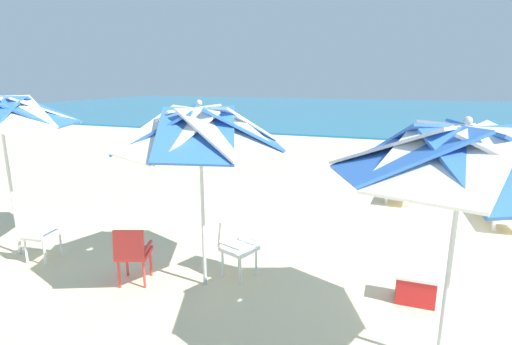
{
  "coord_description": "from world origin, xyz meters",
  "views": [
    {
      "loc": [
        -1.3,
        -7.37,
        2.87
      ],
      "look_at": [
        -3.9,
        -0.08,
        1.0
      ],
      "focal_mm": 27.41,
      "sensor_mm": 36.0,
      "label": 1
    }
  ],
  "objects_px": {
    "plastic_chair_4": "(38,233)",
    "beachgoer_seated": "(486,146)",
    "sun_lounger_0": "(497,205)",
    "sun_lounger_1": "(402,185)",
    "plastic_chair_1": "(236,244)",
    "beach_umbrella_0": "(464,154)",
    "plastic_chair_2": "(132,252)",
    "beach_ball": "(500,186)",
    "beach_umbrella_2": "(0,113)",
    "cooler_box": "(415,287)",
    "beach_umbrella_1": "(200,130)"
  },
  "relations": [
    {
      "from": "beach_umbrella_0",
      "to": "sun_lounger_0",
      "type": "bearing_deg",
      "value": 73.28
    },
    {
      "from": "plastic_chair_1",
      "to": "plastic_chair_2",
      "type": "xyz_separation_m",
      "value": [
        -1.27,
        -0.74,
        0.0
      ]
    },
    {
      "from": "plastic_chair_2",
      "to": "beach_umbrella_0",
      "type": "bearing_deg",
      "value": -4.01
    },
    {
      "from": "sun_lounger_1",
      "to": "cooler_box",
      "type": "distance_m",
      "value": 5.03
    },
    {
      "from": "beach_umbrella_0",
      "to": "plastic_chair_2",
      "type": "xyz_separation_m",
      "value": [
        -3.95,
        0.28,
        -1.71
      ]
    },
    {
      "from": "cooler_box",
      "to": "beachgoer_seated",
      "type": "xyz_separation_m",
      "value": [
        2.97,
        12.1,
        0.09
      ]
    },
    {
      "from": "plastic_chair_4",
      "to": "beachgoer_seated",
      "type": "height_order",
      "value": "beachgoer_seated"
    },
    {
      "from": "beach_umbrella_0",
      "to": "sun_lounger_1",
      "type": "height_order",
      "value": "beach_umbrella_0"
    },
    {
      "from": "cooler_box",
      "to": "beach_umbrella_2",
      "type": "bearing_deg",
      "value": -173.68
    },
    {
      "from": "plastic_chair_2",
      "to": "sun_lounger_1",
      "type": "distance_m",
      "value": 6.91
    },
    {
      "from": "plastic_chair_2",
      "to": "beach_umbrella_2",
      "type": "relative_size",
      "value": 0.32
    },
    {
      "from": "plastic_chair_1",
      "to": "beach_umbrella_2",
      "type": "relative_size",
      "value": 0.32
    },
    {
      "from": "sun_lounger_0",
      "to": "plastic_chair_1",
      "type": "bearing_deg",
      "value": -135.73
    },
    {
      "from": "plastic_chair_4",
      "to": "beach_umbrella_1",
      "type": "bearing_deg",
      "value": 4.93
    },
    {
      "from": "plastic_chair_1",
      "to": "beachgoer_seated",
      "type": "xyz_separation_m",
      "value": [
        5.46,
        12.22,
        -0.2
      ]
    },
    {
      "from": "beach_umbrella_0",
      "to": "beach_umbrella_2",
      "type": "distance_m",
      "value": 6.38
    },
    {
      "from": "beach_umbrella_0",
      "to": "beach_ball",
      "type": "distance_m",
      "value": 8.0
    },
    {
      "from": "cooler_box",
      "to": "beach_ball",
      "type": "bearing_deg",
      "value": 70.12
    },
    {
      "from": "sun_lounger_0",
      "to": "cooler_box",
      "type": "relative_size",
      "value": 4.35
    },
    {
      "from": "sun_lounger_0",
      "to": "sun_lounger_1",
      "type": "relative_size",
      "value": 0.99
    },
    {
      "from": "plastic_chair_2",
      "to": "sun_lounger_1",
      "type": "relative_size",
      "value": 0.4
    },
    {
      "from": "beachgoer_seated",
      "to": "beach_umbrella_2",
      "type": "bearing_deg",
      "value": -125.56
    },
    {
      "from": "sun_lounger_0",
      "to": "sun_lounger_1",
      "type": "distance_m",
      "value": 2.14
    },
    {
      "from": "beach_umbrella_0",
      "to": "cooler_box",
      "type": "height_order",
      "value": "beach_umbrella_0"
    },
    {
      "from": "plastic_chair_2",
      "to": "sun_lounger_0",
      "type": "relative_size",
      "value": 0.4
    },
    {
      "from": "beach_umbrella_0",
      "to": "beach_ball",
      "type": "relative_size",
      "value": 9.65
    },
    {
      "from": "sun_lounger_0",
      "to": "plastic_chair_2",
      "type": "bearing_deg",
      "value": -138.48
    },
    {
      "from": "sun_lounger_1",
      "to": "cooler_box",
      "type": "bearing_deg",
      "value": -88.29
    },
    {
      "from": "plastic_chair_4",
      "to": "sun_lounger_0",
      "type": "distance_m",
      "value": 8.76
    },
    {
      "from": "plastic_chair_2",
      "to": "sun_lounger_0",
      "type": "xyz_separation_m",
      "value": [
        5.5,
        4.87,
        -0.22
      ]
    },
    {
      "from": "plastic_chair_4",
      "to": "sun_lounger_1",
      "type": "distance_m",
      "value": 7.97
    },
    {
      "from": "sun_lounger_1",
      "to": "cooler_box",
      "type": "height_order",
      "value": "sun_lounger_1"
    },
    {
      "from": "plastic_chair_1",
      "to": "sun_lounger_0",
      "type": "height_order",
      "value": "plastic_chair_1"
    },
    {
      "from": "plastic_chair_2",
      "to": "beach_umbrella_2",
      "type": "distance_m",
      "value": 3.05
    },
    {
      "from": "plastic_chair_2",
      "to": "beach_ball",
      "type": "bearing_deg",
      "value": 49.86
    },
    {
      "from": "beach_umbrella_0",
      "to": "plastic_chair_2",
      "type": "relative_size",
      "value": 2.94
    },
    {
      "from": "beach_umbrella_2",
      "to": "plastic_chair_4",
      "type": "distance_m",
      "value": 1.94
    },
    {
      "from": "plastic_chair_1",
      "to": "plastic_chair_2",
      "type": "bearing_deg",
      "value": -149.63
    },
    {
      "from": "plastic_chair_2",
      "to": "sun_lounger_1",
      "type": "xyz_separation_m",
      "value": [
        3.61,
        5.89,
        -0.22
      ]
    },
    {
      "from": "cooler_box",
      "to": "beach_ball",
      "type": "height_order",
      "value": "cooler_box"
    },
    {
      "from": "plastic_chair_4",
      "to": "beachgoer_seated",
      "type": "distance_m",
      "value": 15.47
    },
    {
      "from": "plastic_chair_1",
      "to": "beachgoer_seated",
      "type": "bearing_deg",
      "value": 65.92
    },
    {
      "from": "beach_umbrella_0",
      "to": "plastic_chair_1",
      "type": "distance_m",
      "value": 3.34
    },
    {
      "from": "plastic_chair_2",
      "to": "beach_ball",
      "type": "height_order",
      "value": "plastic_chair_2"
    },
    {
      "from": "beach_umbrella_1",
      "to": "cooler_box",
      "type": "bearing_deg",
      "value": 10.85
    },
    {
      "from": "beach_umbrella_1",
      "to": "beachgoer_seated",
      "type": "height_order",
      "value": "beach_umbrella_1"
    },
    {
      "from": "sun_lounger_0",
      "to": "sun_lounger_1",
      "type": "bearing_deg",
      "value": 151.5
    },
    {
      "from": "plastic_chair_1",
      "to": "plastic_chair_2",
      "type": "distance_m",
      "value": 1.47
    },
    {
      "from": "beach_umbrella_0",
      "to": "sun_lounger_0",
      "type": "xyz_separation_m",
      "value": [
        1.54,
        5.14,
        -1.93
      ]
    },
    {
      "from": "beach_umbrella_1",
      "to": "plastic_chair_4",
      "type": "height_order",
      "value": "beach_umbrella_1"
    }
  ]
}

